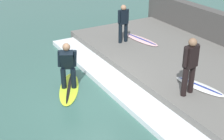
# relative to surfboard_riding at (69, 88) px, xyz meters

# --- Properties ---
(ground_plane) EXTENTS (28.00, 28.00, 0.00)m
(ground_plane) POSITION_rel_surfboard_riding_xyz_m (0.31, -0.72, -0.03)
(ground_plane) COLOR #386056
(concrete_ledge) EXTENTS (4.40, 9.76, 0.38)m
(concrete_ledge) POSITION_rel_surfboard_riding_xyz_m (4.05, -0.72, 0.16)
(concrete_ledge) COLOR #66635E
(concrete_ledge) RESTS_ON ground_plane
(wave_foam_crest) EXTENTS (0.95, 9.27, 0.17)m
(wave_foam_crest) POSITION_rel_surfboard_riding_xyz_m (1.38, -0.72, 0.05)
(wave_foam_crest) COLOR silver
(wave_foam_crest) RESTS_ON ground_plane
(surfboard_riding) EXTENTS (1.49, 2.13, 0.07)m
(surfboard_riding) POSITION_rel_surfboard_riding_xyz_m (0.00, 0.00, 0.00)
(surfboard_riding) COLOR #BFE02D
(surfboard_riding) RESTS_ON ground_plane
(surfer_riding) EXTENTS (0.56, 0.58, 1.50)m
(surfer_riding) POSITION_rel_surfboard_riding_xyz_m (0.00, -0.00, 0.86)
(surfer_riding) COLOR black
(surfer_riding) RESTS_ON surfboard_riding
(surfer_waiting_near) EXTENTS (0.56, 0.30, 1.68)m
(surfer_waiting_near) POSITION_rel_surfboard_riding_xyz_m (2.56, -2.55, 1.30)
(surfer_waiting_near) COLOR black
(surfer_waiting_near) RESTS_ON concrete_ledge
(surfboard_waiting_near) EXTENTS (0.80, 1.69, 0.07)m
(surfboard_waiting_near) POSITION_rel_surfboard_riding_xyz_m (3.13, -2.46, 0.38)
(surfboard_waiting_near) COLOR white
(surfboard_waiting_near) RESTS_ON concrete_ledge
(surfer_waiting_far) EXTENTS (0.51, 0.25, 1.52)m
(surfer_waiting_far) POSITION_rel_surfboard_riding_xyz_m (3.15, 1.85, 1.21)
(surfer_waiting_far) COLOR black
(surfer_waiting_far) RESTS_ON concrete_ledge
(surfboard_waiting_far) EXTENTS (0.72, 1.87, 0.07)m
(surfboard_waiting_far) POSITION_rel_surfboard_riding_xyz_m (3.90, 1.62, 0.38)
(surfboard_waiting_far) COLOR beige
(surfboard_waiting_far) RESTS_ON concrete_ledge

